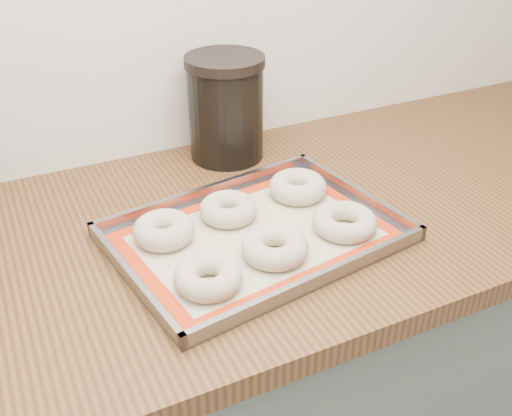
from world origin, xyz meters
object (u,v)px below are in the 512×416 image
bagel_front_right (345,222)px  bagel_back_right (298,187)px  bagel_front_mid (275,247)px  bagel_back_left (164,230)px  baking_tray (256,235)px  bagel_back_mid (228,209)px  canister_right (226,108)px  bagel_front_left (208,277)px

bagel_front_right → bagel_back_right: bearing=95.9°
bagel_front_mid → bagel_back_left: bagel_back_left is taller
baking_tray → bagel_back_mid: bagel_back_mid is taller
baking_tray → bagel_front_mid: 0.07m
bagel_back_right → bagel_back_mid: bearing=-174.2°
bagel_front_right → canister_right: canister_right is taller
bagel_front_mid → bagel_front_right: bagel_front_mid is taller
bagel_back_mid → bagel_back_right: bagel_back_right is taller
bagel_back_left → bagel_back_right: size_ratio=0.95×
bagel_front_mid → canister_right: 0.39m
bagel_front_right → bagel_front_mid: bearing=-173.6°
bagel_front_left → bagel_back_left: bearing=97.9°
bagel_back_right → bagel_front_right: bearing=-84.1°
bagel_back_left → bagel_front_left: bearing=-82.1°
baking_tray → bagel_back_left: bearing=158.5°
baking_tray → bagel_back_left: (-0.14, 0.06, 0.02)m
bagel_back_mid → bagel_back_right: (0.15, 0.01, 0.00)m
baking_tray → canister_right: bearing=75.3°
bagel_back_mid → bagel_front_left: bearing=-122.3°
bagel_front_right → bagel_back_mid: 0.20m
bagel_back_right → baking_tray: bearing=-145.6°
bagel_front_mid → bagel_front_left: bearing=-168.9°
bagel_back_left → bagel_back_mid: (0.12, 0.02, -0.00)m
canister_right → bagel_back_mid: bearing=-112.9°
canister_right → bagel_back_right: bearing=-77.8°
bagel_front_left → bagel_front_mid: 0.13m
bagel_front_mid → bagel_back_mid: size_ratio=1.07×
baking_tray → bagel_back_left: 0.15m
bagel_front_left → canister_right: canister_right is taller
bagel_front_mid → bagel_back_right: (0.13, 0.15, 0.00)m
bagel_front_left → bagel_back_left: size_ratio=1.01×
bagel_front_left → bagel_front_right: (0.26, 0.04, -0.00)m
bagel_front_left → bagel_back_mid: (0.10, 0.16, -0.00)m
bagel_back_mid → bagel_back_right: 0.15m
canister_right → bagel_front_right: bearing=-80.2°
bagel_front_left → bagel_front_right: 0.27m
bagel_front_left → canister_right: size_ratio=0.48×
bagel_back_left → bagel_front_right: bearing=-20.3°
bagel_front_right → bagel_back_right: size_ratio=1.02×
bagel_front_right → bagel_back_left: bagel_back_left is taller
bagel_front_left → canister_right: (0.20, 0.40, 0.09)m
bagel_back_left → canister_right: 0.35m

